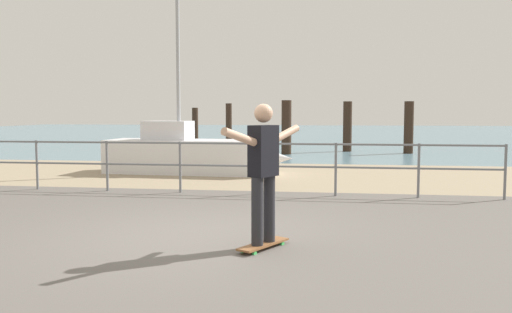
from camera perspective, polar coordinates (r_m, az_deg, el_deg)
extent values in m
cube|color=#605B56|center=(6.30, -8.33, -10.39)|extent=(24.00, 10.00, 0.04)
cube|color=tan|center=(14.03, 1.07, -1.98)|extent=(24.00, 6.00, 0.04)
cube|color=slate|center=(41.89, 5.93, 2.46)|extent=(72.00, 50.00, 0.04)
cylinder|color=slate|center=(12.16, -22.18, -0.87)|extent=(0.05, 0.05, 1.05)
cylinder|color=slate|center=(11.45, -15.49, -1.02)|extent=(0.05, 0.05, 1.05)
cylinder|color=slate|center=(10.92, -8.03, -1.17)|extent=(0.05, 0.05, 1.05)
cylinder|color=slate|center=(10.59, 0.03, -1.30)|extent=(0.05, 0.05, 1.05)
cylinder|color=slate|center=(10.48, 8.44, -1.42)|extent=(0.05, 0.05, 1.05)
cylinder|color=slate|center=(10.60, 16.84, -1.50)|extent=(0.05, 0.05, 1.05)
cylinder|color=slate|center=(10.93, 24.89, -1.55)|extent=(0.05, 0.05, 1.05)
cylinder|color=slate|center=(10.88, -8.06, 1.43)|extent=(12.38, 0.04, 0.04)
cylinder|color=slate|center=(10.91, -8.04, -0.89)|extent=(12.38, 0.04, 0.04)
cube|color=silver|center=(14.43, -7.02, -0.03)|extent=(4.46, 1.61, 0.90)
cone|color=silver|center=(13.91, 1.63, -0.17)|extent=(1.13, 0.82, 0.77)
cylinder|color=#9EA0A5|center=(14.57, -8.27, 10.95)|extent=(0.10, 0.10, 4.66)
cube|color=silver|center=(14.59, -9.29, 2.75)|extent=(1.24, 0.96, 0.50)
cube|color=brown|center=(6.47, 0.78, -9.26)|extent=(0.56, 0.80, 0.02)
cylinder|color=#3FBF59|center=(6.75, 1.65, -9.05)|extent=(0.06, 0.07, 0.06)
cylinder|color=#3FBF59|center=(6.66, 2.78, -9.24)|extent=(0.06, 0.07, 0.06)
cylinder|color=#3FBF59|center=(6.31, -1.34, -10.02)|extent=(0.06, 0.07, 0.06)
cylinder|color=#3FBF59|center=(6.22, -0.16, -10.25)|extent=(0.06, 0.07, 0.06)
cylinder|color=#26262B|center=(6.48, 1.41, -5.52)|extent=(0.14, 0.14, 0.80)
cylinder|color=#26262B|center=(6.29, 0.14, -5.83)|extent=(0.14, 0.14, 0.80)
cube|color=black|center=(6.30, 0.79, 0.60)|extent=(0.35, 0.41, 0.60)
sphere|color=tan|center=(6.28, 0.80, 4.61)|extent=(0.22, 0.22, 0.22)
cylinder|color=tan|center=(6.65, 3.06, 2.36)|extent=(0.34, 0.53, 0.23)
cylinder|color=tan|center=(5.93, -1.75, 2.08)|extent=(0.34, 0.53, 0.23)
cylinder|color=#332319|center=(25.65, -6.46, 3.10)|extent=(0.29, 0.29, 1.84)
cylinder|color=#332319|center=(21.54, -2.90, 3.00)|extent=(0.24, 0.24, 1.98)
cylinder|color=#332319|center=(20.70, 3.24, 3.08)|extent=(0.38, 0.38, 2.09)
cylinder|color=#332319|center=(22.47, 9.65, 3.13)|extent=(0.36, 0.36, 2.08)
cylinder|color=#332319|center=(21.92, 15.87, 2.96)|extent=(0.37, 0.37, 2.06)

